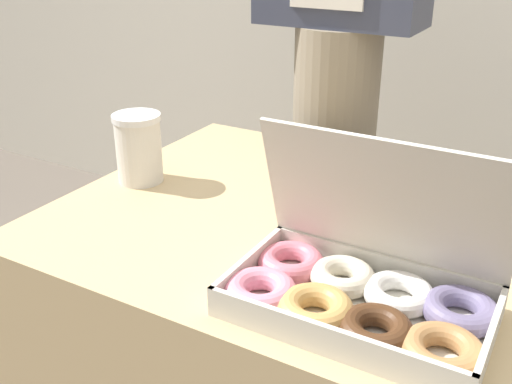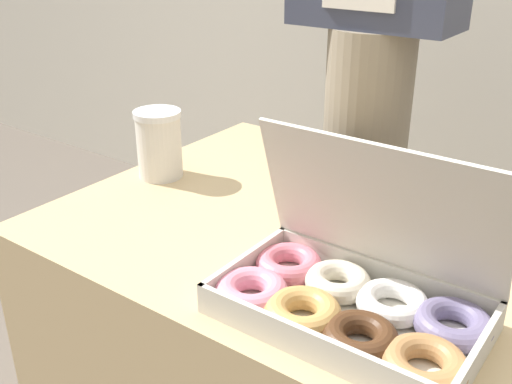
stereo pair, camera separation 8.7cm
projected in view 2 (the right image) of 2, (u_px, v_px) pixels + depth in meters
table at (302, 378)px, 1.22m from camera, size 0.85×0.73×0.74m
donut_box at (349, 297)px, 0.78m from camera, size 0.39×0.23×0.24m
coffee_cup at (159, 144)px, 1.21m from camera, size 0.10×0.10×0.14m
person_customer at (375, 17)px, 1.46m from camera, size 0.41×0.23×1.83m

